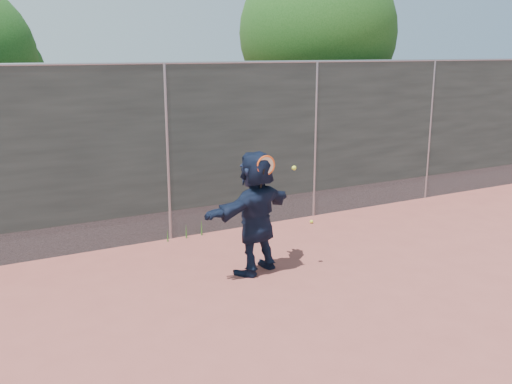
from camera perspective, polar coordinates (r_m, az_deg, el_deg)
name	(u,v)px	position (r m, az deg, el deg)	size (l,w,h in m)	color
ground	(269,318)	(7.17, 1.33, -12.52)	(80.00, 80.00, 0.00)	#9E4C42
player	(256,212)	(8.30, 0.00, -2.04)	(1.69, 0.54, 1.82)	#121B32
ball_ground	(311,222)	(10.91, 5.57, -2.97)	(0.07, 0.07, 0.07)	#DCEB34
fence	(167,149)	(9.75, -8.88, 4.26)	(20.00, 0.06, 3.03)	#38423D
swing_action	(269,167)	(8.01, 1.27, 2.51)	(0.65, 0.13, 0.51)	#F25116
tree_right	(323,38)	(13.79, 6.69, 15.09)	(3.78, 3.60, 5.39)	#382314
weed_clump	(188,230)	(10.09, -6.77, -3.83)	(0.68, 0.07, 0.30)	#387226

